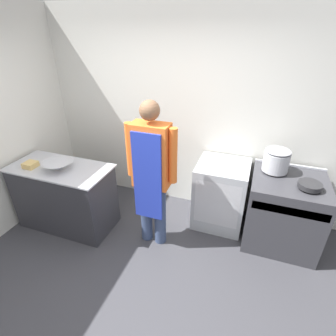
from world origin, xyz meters
The scene contains 11 objects.
ground_plane centered at (0.00, 0.00, 0.00)m, with size 14.00×14.00×0.00m, color #38383D.
wall_back centered at (0.00, 1.85, 1.35)m, with size 8.00×0.05×2.70m.
wall_left centered at (-1.95, 1.00, 1.35)m, with size 0.05×8.00×2.70m.
prep_counter centered at (-1.24, 0.76, 0.44)m, with size 1.27×0.62×0.87m.
stove centered at (1.46, 1.38, 0.44)m, with size 0.83×0.78×0.90m.
fridge_unit centered at (0.68, 1.48, 0.44)m, with size 0.65×0.63×0.89m.
person_cook centered at (-0.03, 0.84, 1.01)m, with size 0.59×0.24×1.79m.
mixing_bowl centered at (-1.19, 0.70, 0.93)m, with size 0.35×0.35×0.11m.
plastic_tub centered at (-1.56, 0.64, 0.91)m, with size 0.15×0.15×0.07m.
stock_pot centered at (1.27, 1.52, 1.04)m, with size 0.30×0.30×0.28m.
saute_pan centered at (1.62, 1.25, 0.93)m, with size 0.24×0.24×0.05m.
Camera 1 is at (0.99, -1.47, 2.42)m, focal length 28.00 mm.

